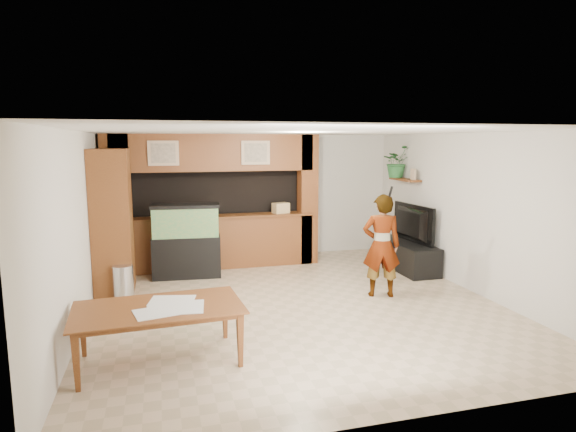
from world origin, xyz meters
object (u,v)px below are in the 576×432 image
object	(u,v)px
pantry_cabinet	(112,222)
person	(381,246)
dining_table	(160,335)
television	(408,223)
aquarium	(186,242)

from	to	relation	value
pantry_cabinet	person	xyz separation A→B (m)	(4.13, -1.32, -0.35)
pantry_cabinet	dining_table	xyz separation A→B (m)	(0.70, -2.87, -0.85)
pantry_cabinet	television	size ratio (longest dim) A/B	1.86
pantry_cabinet	person	size ratio (longest dim) A/B	1.42
television	pantry_cabinet	bearing A→B (deg)	85.92
television	person	bearing A→B (deg)	133.79
television	person	world-z (taller)	person
aquarium	person	size ratio (longest dim) A/B	0.82
aquarium	dining_table	world-z (taller)	aquarium
aquarium	television	size ratio (longest dim) A/B	1.06
aquarium	television	bearing A→B (deg)	-2.81
pantry_cabinet	person	distance (m)	4.35
dining_table	person	bearing A→B (deg)	20.53
television	person	xyz separation A→B (m)	(-1.22, -1.38, -0.08)
pantry_cabinet	aquarium	world-z (taller)	pantry_cabinet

